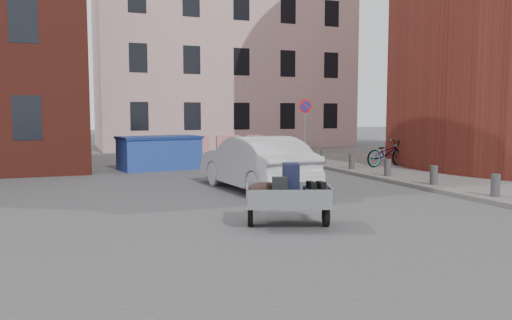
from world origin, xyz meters
name	(u,v)px	position (x,y,z in m)	size (l,w,h in m)	color
ground	(251,211)	(0.00, 0.00, 0.00)	(120.00, 120.00, 0.00)	#38383A
sidewalk	(469,171)	(10.00, 4.00, 0.06)	(9.00, 24.00, 0.12)	#474442
building_pink	(222,40)	(6.00, 22.00, 7.00)	(16.00, 8.00, 14.00)	#B9918E
no_parking_sign	(305,117)	(6.00, 9.48, 2.01)	(0.60, 0.09, 2.65)	gray
bollards	(388,167)	(6.00, 3.40, 0.40)	(0.22, 9.02, 0.55)	#3A3A3D
barriers	(228,145)	(4.20, 15.00, 0.50)	(4.70, 0.18, 1.00)	red
trailer	(288,195)	(0.12, -1.69, 0.61)	(1.88, 1.98, 1.20)	black
dumpster	(159,153)	(-0.46, 9.04, 0.65)	(3.30, 2.11, 1.28)	#203D99
silver_car	(255,163)	(1.14, 2.79, 0.76)	(1.61, 4.62, 1.52)	#ACAEB3
bicycle	(386,153)	(7.68, 5.85, 0.63)	(0.68, 1.96, 1.03)	black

